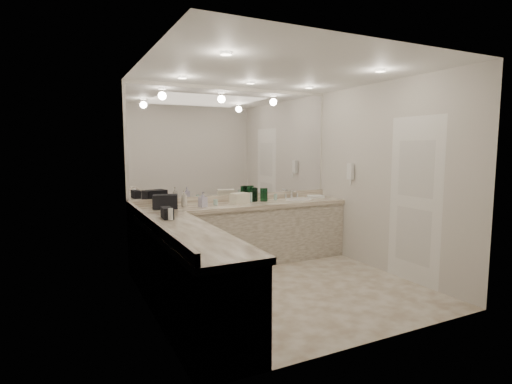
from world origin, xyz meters
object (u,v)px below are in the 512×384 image
cream_cosmetic_case (240,198)px  soap_bottle_c (237,198)px  sink (298,200)px  soap_bottle_a (184,198)px  wall_phone (350,172)px  hand_towel (316,197)px  soap_bottle_b (203,199)px  black_toiletry_bag (165,202)px

cream_cosmetic_case → soap_bottle_c: 0.04m
sink → soap_bottle_a: size_ratio=1.92×
wall_phone → hand_towel: wall_phone is taller
sink → soap_bottle_a: 1.82m
soap_bottle_a → soap_bottle_b: (0.22, -0.14, -0.01)m
black_toiletry_bag → soap_bottle_c: bearing=4.1°
soap_bottle_b → sink: bearing=3.0°
hand_towel → soap_bottle_b: bearing=-176.2°
soap_bottle_a → hand_towel: bearing=-0.4°
wall_phone → cream_cosmetic_case: bearing=162.0°
black_toiletry_bag → cream_cosmetic_case: (1.10, 0.05, -0.02)m
wall_phone → black_toiletry_bag: wall_phone is taller
black_toiletry_bag → cream_cosmetic_case: 1.10m
soap_bottle_c → sink: bearing=-2.7°
wall_phone → black_toiletry_bag: size_ratio=0.75×
wall_phone → soap_bottle_c: (-1.63, 0.55, -0.38)m
sink → wall_phone: size_ratio=1.83×
black_toiletry_bag → soap_bottle_b: (0.50, -0.06, 0.01)m
hand_towel → cream_cosmetic_case: bearing=-179.0°
hand_towel → wall_phone: bearing=-65.6°
black_toiletry_bag → soap_bottle_a: (0.28, 0.09, 0.02)m
wall_phone → cream_cosmetic_case: size_ratio=0.91×
soap_bottle_c → soap_bottle_b: bearing=-167.0°
wall_phone → hand_towel: bearing=114.4°
soap_bottle_b → hand_towel: bearing=3.8°
soap_bottle_a → soap_bottle_c: bearing=-0.8°
cream_cosmetic_case → wall_phone: bearing=-35.7°
hand_towel → sink: bearing=-172.8°
wall_phone → soap_bottle_b: size_ratio=1.14×
sink → black_toiletry_bag: (-2.10, -0.03, 0.10)m
wall_phone → soap_bottle_c: size_ratio=1.65×
hand_towel → soap_bottle_b: 1.96m
sink → soap_bottle_a: soap_bottle_a is taller
wall_phone → soap_bottle_b: wall_phone is taller
sink → soap_bottle_b: 1.60m
black_toiletry_bag → hand_towel: size_ratio=1.31×
sink → hand_towel: (0.36, 0.05, 0.03)m
wall_phone → hand_towel: (-0.25, 0.55, -0.43)m
cream_cosmetic_case → soap_bottle_a: (-0.82, 0.04, 0.04)m
soap_bottle_a → soap_bottle_c: soap_bottle_a is taller
wall_phone → black_toiletry_bag: (-2.71, 0.47, -0.36)m
hand_towel → soap_bottle_c: 1.38m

